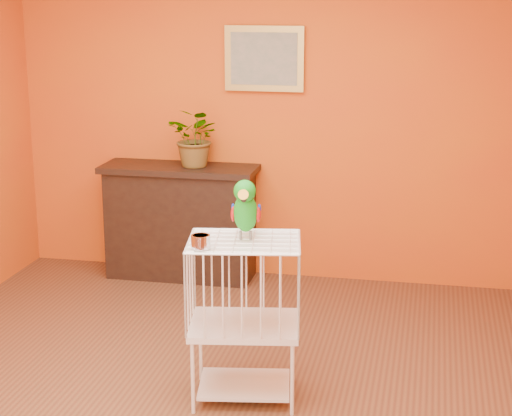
# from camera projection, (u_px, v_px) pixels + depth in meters

# --- Properties ---
(ground) EXTENTS (4.50, 4.50, 0.00)m
(ground) POSITION_uv_depth(u_px,v_px,m) (188.00, 397.00, 4.91)
(ground) COLOR brown
(ground) RESTS_ON ground
(room_shell) EXTENTS (4.50, 4.50, 4.50)m
(room_shell) POSITION_uv_depth(u_px,v_px,m) (182.00, 124.00, 4.52)
(room_shell) COLOR #C84212
(room_shell) RESTS_ON ground
(console_cabinet) EXTENTS (1.24, 0.44, 0.92)m
(console_cabinet) POSITION_uv_depth(u_px,v_px,m) (180.00, 222.00, 6.85)
(console_cabinet) COLOR black
(console_cabinet) RESTS_ON ground
(potted_plant) EXTENTS (0.54, 0.57, 0.36)m
(potted_plant) POSITION_uv_depth(u_px,v_px,m) (196.00, 145.00, 6.65)
(potted_plant) COLOR #26722D
(potted_plant) RESTS_ON console_cabinet
(framed_picture) EXTENTS (0.62, 0.04, 0.50)m
(framed_picture) POSITION_uv_depth(u_px,v_px,m) (264.00, 59.00, 6.57)
(framed_picture) COLOR #B69441
(framed_picture) RESTS_ON room_shell
(birdcage) EXTENTS (0.68, 0.56, 0.94)m
(birdcage) POSITION_uv_depth(u_px,v_px,m) (244.00, 317.00, 4.80)
(birdcage) COLOR silver
(birdcage) RESTS_ON ground
(feed_cup) EXTENTS (0.10, 0.10, 0.07)m
(feed_cup) POSITION_uv_depth(u_px,v_px,m) (201.00, 242.00, 4.53)
(feed_cup) COLOR silver
(feed_cup) RESTS_ON birdcage
(parrot) EXTENTS (0.17, 0.31, 0.35)m
(parrot) POSITION_uv_depth(u_px,v_px,m) (245.00, 209.00, 4.67)
(parrot) COLOR #59544C
(parrot) RESTS_ON birdcage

